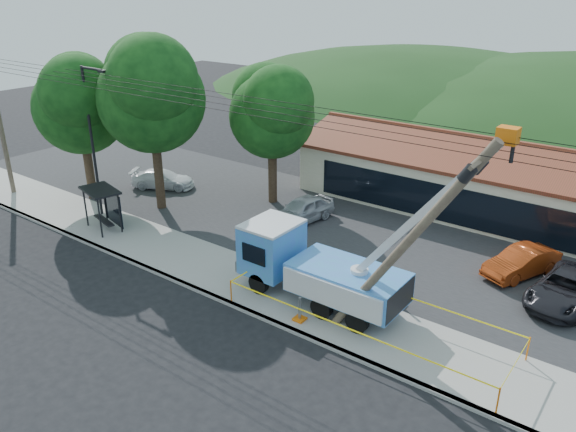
{
  "coord_description": "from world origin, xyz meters",
  "views": [
    {
      "loc": [
        14.04,
        -13.54,
        13.37
      ],
      "look_at": [
        0.2,
        5.0,
        3.59
      ],
      "focal_mm": 35.0,
      "sensor_mm": 36.0,
      "label": 1
    }
  ],
  "objects_px": {
    "car_silver": "(302,223)",
    "car_white": "(164,189)",
    "utility_truck": "(317,266)",
    "car_dark": "(563,304)",
    "leaning_pole": "(413,236)",
    "bus_shelter": "(104,199)",
    "car_red": "(519,276)"
  },
  "relations": [
    {
      "from": "car_dark",
      "to": "utility_truck",
      "type": "bearing_deg",
      "value": -136.77
    },
    {
      "from": "leaning_pole",
      "to": "car_red",
      "type": "relative_size",
      "value": 2.14
    },
    {
      "from": "bus_shelter",
      "to": "car_dark",
      "type": "xyz_separation_m",
      "value": [
        22.96,
        7.14,
        -1.91
      ]
    },
    {
      "from": "utility_truck",
      "to": "car_white",
      "type": "distance_m",
      "value": 17.83
    },
    {
      "from": "car_silver",
      "to": "utility_truck",
      "type": "bearing_deg",
      "value": -41.64
    },
    {
      "from": "car_red",
      "to": "car_white",
      "type": "relative_size",
      "value": 0.97
    },
    {
      "from": "car_white",
      "to": "leaning_pole",
      "type": "bearing_deg",
      "value": -136.62
    },
    {
      "from": "utility_truck",
      "to": "car_red",
      "type": "xyz_separation_m",
      "value": [
        6.65,
        7.87,
        -1.8
      ]
    },
    {
      "from": "bus_shelter",
      "to": "car_silver",
      "type": "bearing_deg",
      "value": 56.15
    },
    {
      "from": "car_silver",
      "to": "car_white",
      "type": "relative_size",
      "value": 1.02
    },
    {
      "from": "bus_shelter",
      "to": "car_silver",
      "type": "height_order",
      "value": "bus_shelter"
    },
    {
      "from": "car_white",
      "to": "car_dark",
      "type": "xyz_separation_m",
      "value": [
        25.68,
        0.5,
        0.0
      ]
    },
    {
      "from": "car_red",
      "to": "car_white",
      "type": "height_order",
      "value": "car_red"
    },
    {
      "from": "leaning_pole",
      "to": "car_dark",
      "type": "bearing_deg",
      "value": 60.55
    },
    {
      "from": "utility_truck",
      "to": "car_silver",
      "type": "distance_m",
      "value": 9.02
    },
    {
      "from": "leaning_pole",
      "to": "car_silver",
      "type": "height_order",
      "value": "leaning_pole"
    },
    {
      "from": "car_dark",
      "to": "car_white",
      "type": "bearing_deg",
      "value": -171.24
    },
    {
      "from": "leaning_pole",
      "to": "car_dark",
      "type": "distance_m",
      "value": 9.88
    },
    {
      "from": "car_silver",
      "to": "bus_shelter",
      "type": "bearing_deg",
      "value": -129.14
    },
    {
      "from": "utility_truck",
      "to": "car_white",
      "type": "xyz_separation_m",
      "value": [
        -16.73,
        5.91,
        -1.8
      ]
    },
    {
      "from": "bus_shelter",
      "to": "car_dark",
      "type": "relative_size",
      "value": 0.56
    },
    {
      "from": "utility_truck",
      "to": "car_dark",
      "type": "height_order",
      "value": "utility_truck"
    },
    {
      "from": "leaning_pole",
      "to": "bus_shelter",
      "type": "distance_m",
      "value": 19.0
    },
    {
      "from": "car_red",
      "to": "car_dark",
      "type": "distance_m",
      "value": 2.73
    },
    {
      "from": "leaning_pole",
      "to": "utility_truck",
      "type": "bearing_deg",
      "value": 167.72
    },
    {
      "from": "car_silver",
      "to": "leaning_pole",
      "type": "bearing_deg",
      "value": -28.29
    },
    {
      "from": "utility_truck",
      "to": "leaning_pole",
      "type": "relative_size",
      "value": 1.27
    },
    {
      "from": "leaning_pole",
      "to": "car_white",
      "type": "distance_m",
      "value": 23.11
    },
    {
      "from": "utility_truck",
      "to": "bus_shelter",
      "type": "bearing_deg",
      "value": -177.0
    },
    {
      "from": "utility_truck",
      "to": "car_dark",
      "type": "relative_size",
      "value": 2.25
    },
    {
      "from": "leaning_pole",
      "to": "car_red",
      "type": "bearing_deg",
      "value": 77.97
    },
    {
      "from": "car_silver",
      "to": "car_white",
      "type": "bearing_deg",
      "value": -166.49
    }
  ]
}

